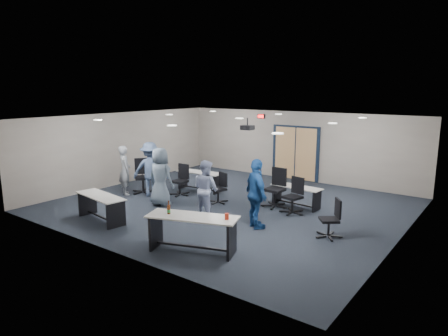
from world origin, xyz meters
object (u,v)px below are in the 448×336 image
Objects in this scene: table_front_left at (101,203)px; person_back at (150,169)px; chair_back_b at (218,188)px; person_plaid at (160,177)px; table_back_left at (200,178)px; person_gray at (125,170)px; chair_back_a at (180,180)px; chair_back_d at (292,196)px; chair_back_c at (275,188)px; person_navy at (256,194)px; table_back_right at (296,193)px; chair_loose_right at (329,218)px; chair_loose_left at (143,176)px; table_front_right at (192,227)px; person_lightblue at (206,189)px.

table_front_left is 1.01× the size of person_back.
person_plaid reaches higher than chair_back_b.
table_back_left is 1.02× the size of person_gray.
person_plaid is 1.23m from person_back.
chair_back_d is at bearing 5.30° from chair_back_a.
chair_back_c is (3.28, 0.70, 0.07)m from chair_back_a.
person_gray is 0.92× the size of person_navy.
table_back_left is (0.06, 4.15, -0.03)m from table_front_left.
chair_loose_right is at bearing -41.93° from table_back_right.
chair_back_a is 1.09× the size of chair_loose_right.
chair_back_a is 0.89× the size of chair_loose_left.
chair_loose_left reaches higher than chair_loose_right.
chair_loose_right is 0.54× the size of person_plaid.
table_front_right is at bearing -45.22° from chair_back_a.
chair_loose_right is 0.53× the size of person_navy.
table_front_left is 1.54× the size of chair_back_c.
chair_back_d is at bearing -12.35° from table_back_left.
person_plaid reaches higher than chair_loose_left.
table_back_left is 1.45× the size of chair_back_c.
chair_back_b is 1.45m from person_lightblue.
person_plaid is (-3.46, -2.36, 0.47)m from table_back_right.
person_back reaches higher than person_gray.
person_back is (-4.55, 0.61, 0.00)m from person_navy.
table_front_right is at bearing 112.25° from person_back.
person_plaid is at bearing -142.60° from chair_back_d.
table_front_right is 1.80× the size of chair_loose_left.
table_front_left is at bearing 54.63° from person_lightblue.
person_back is at bearing 127.39° from table_front_right.
chair_loose_left reaches higher than chair_back_d.
table_front_left is 5.09m from chair_back_c.
person_lightblue is (-1.84, -1.71, 0.28)m from chair_back_d.
person_navy is (5.38, -0.21, 0.07)m from person_gray.
table_front_right is at bearing 132.67° from person_lightblue.
table_front_left is 1.09× the size of person_gray.
chair_loose_left reaches higher than table_front_left.
person_plaid is (0.33, -1.22, 0.38)m from chair_back_a.
table_back_right is at bearing -174.21° from chair_loose_right.
chair_back_c is at bearing 36.61° from chair_back_b.
table_front_right is 1.79× the size of chair_back_c.
chair_back_a is at bearing 116.43° from table_front_right.
table_front_left is 1.02× the size of person_plaid.
chair_back_a is 4.02m from person_navy.
table_back_right is at bearing 15.53° from chair_back_a.
chair_back_c reaches higher than chair_back_b.
person_plaid is (1.90, -0.20, 0.06)m from person_gray.
chair_back_b is 2.59m from person_navy.
table_back_right is 1.53× the size of chair_back_a.
table_front_right reaches higher than chair_back_d.
person_lightblue reaches higher than table_front_left.
table_front_left is at bearing -127.31° from chair_back_c.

